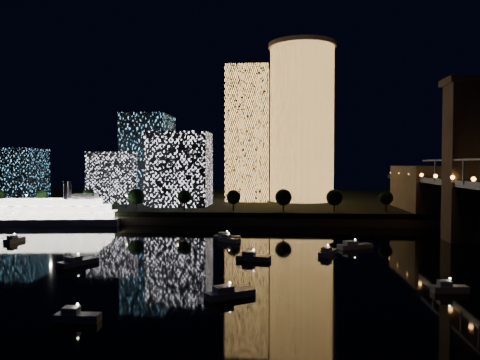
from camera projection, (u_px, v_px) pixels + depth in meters
The scene contains 10 objects.
ground at pixel (241, 276), 99.34m from camera, with size 520.00×520.00×0.00m, color black.
far_bank at pixel (264, 202), 258.62m from camera, with size 420.00×160.00×5.00m, color black.
seawall at pixel (258, 221), 180.96m from camera, with size 420.00×6.00×3.00m, color #6B5E4C.
tower_cylindrical at pixel (302, 123), 236.19m from camera, with size 34.00×34.00×79.10m.
tower_rectangular at pixel (248, 134), 238.57m from camera, with size 21.30×21.30×67.77m, color #FFB051.
midrise_blocks at pixel (132, 167), 225.07m from camera, with size 102.59×46.06×43.08m.
riverboat at pixel (43, 213), 182.03m from camera, with size 58.99×19.05×17.47m.
motorboats at pixel (233, 260), 112.34m from camera, with size 134.07×81.24×2.78m.
esplanade_trees at pixel (183, 197), 189.13m from camera, with size 166.02×6.66×8.83m.
street_lamps at pixel (178, 199), 195.42m from camera, with size 132.70×0.70×5.65m.
Camera 1 is at (7.86, -98.25, 23.86)m, focal length 35.00 mm.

